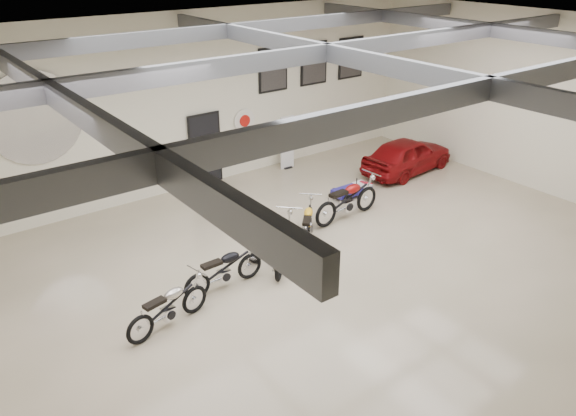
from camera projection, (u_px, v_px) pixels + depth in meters
floor at (320, 271)px, 12.42m from camera, size 16.00×12.00×0.01m
ceiling at (327, 38)px, 10.28m from camera, size 16.00×12.00×0.01m
back_wall at (185, 104)px, 15.69m from camera, size 16.00×0.02×5.00m
right_wall at (542, 104)px, 15.69m from camera, size 0.02×12.00×5.00m
ceiling_beams at (327, 52)px, 10.39m from camera, size 15.80×11.80×0.32m
door at (205, 150)px, 16.54m from camera, size 0.92×0.08×2.10m
logo_plaque at (34, 118)px, 13.35m from camera, size 2.30×0.06×1.16m
poster_left at (273, 70)px, 17.03m from camera, size 1.05×0.08×1.35m
poster_mid at (314, 63)px, 17.90m from camera, size 1.05×0.08×1.35m
poster_right at (351, 58)px, 18.76m from camera, size 1.05×0.08×1.35m
oil_sign at (244, 121)px, 17.02m from camera, size 0.72×0.10×0.72m
banner_stand at (287, 142)px, 17.75m from camera, size 0.49×0.21×1.77m
motorcycle_silver at (168, 306)px, 10.44m from camera, size 1.87×0.90×0.93m
motorcycle_black at (224, 269)px, 11.62m from camera, size 1.85×0.61×0.95m
motorcycle_gold at (284, 243)px, 12.53m from camera, size 1.86×1.85×1.04m
motorcycle_yellow at (308, 223)px, 13.52m from camera, size 1.65×1.69×0.94m
motorcycle_red at (347, 199)px, 14.58m from camera, size 2.17×0.77×1.11m
go_kart at (355, 187)px, 16.05m from camera, size 1.45×0.67×0.52m
vintage_car at (407, 155)px, 17.57m from camera, size 1.62×3.41×1.13m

